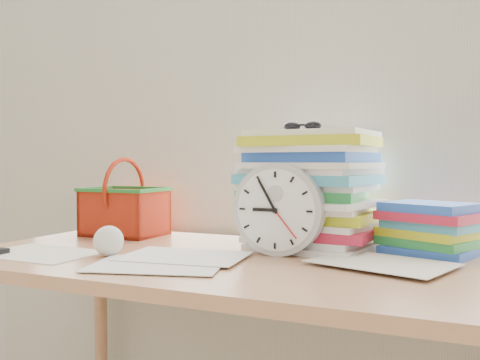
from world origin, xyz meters
The scene contains 9 objects.
curtain centered at (0.00, 1.98, 1.30)m, with size 2.40×0.01×2.50m, color beige.
desk centered at (0.00, 1.60, 0.68)m, with size 1.40×0.70×0.75m.
paper_stack centered at (0.13, 1.82, 0.91)m, with size 0.36×0.29×0.32m, color white, non-canonical shape.
clock centered at (0.09, 1.67, 0.87)m, with size 0.23×0.23×0.05m, color #B4B4B4.
sunglasses centered at (0.11, 1.81, 1.08)m, with size 0.12×0.10×0.03m, color black, non-canonical shape.
book_stack centered at (0.45, 1.84, 0.82)m, with size 0.26×0.20×0.13m, color white, non-canonical shape.
basket centered at (-0.48, 1.81, 0.87)m, with size 0.24×0.19×0.24m, color #B92E12, non-canonical shape.
crumpled_ball centered at (-0.29, 1.49, 0.79)m, with size 0.08×0.08×0.08m, color white.
scattered_papers centered at (0.00, 1.60, 0.76)m, with size 1.26×0.42×0.02m, color white, non-canonical shape.
Camera 1 is at (0.56, 0.42, 0.99)m, focal length 40.00 mm.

